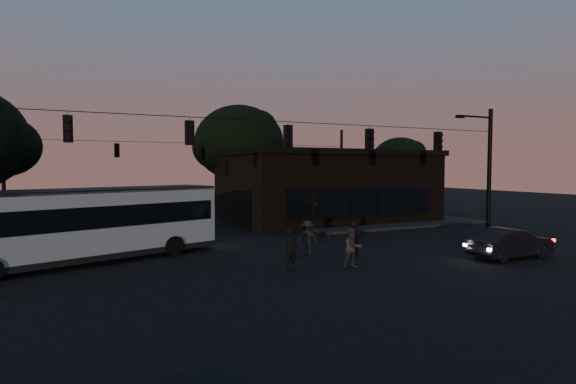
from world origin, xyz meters
name	(u,v)px	position (x,y,z in m)	size (l,w,h in m)	color
ground	(333,276)	(0.00, 0.00, 0.00)	(120.00, 120.00, 0.00)	black
sidewalk_far_right	(372,219)	(12.00, 14.00, 0.07)	(14.00, 10.00, 0.15)	black
building	(326,185)	(9.00, 15.97, 2.71)	(15.40, 10.41, 5.40)	black
tree_behind	(239,143)	(4.00, 22.00, 6.19)	(7.60, 7.60, 9.43)	black
tree_right	(400,162)	(18.00, 18.00, 4.63)	(5.20, 5.20, 6.86)	black
signal_rig_near	(288,160)	(0.00, 4.00, 4.45)	(26.24, 0.30, 7.50)	black
signal_rig_far	(199,166)	(0.00, 20.00, 4.20)	(26.24, 0.30, 7.50)	black
bus	(89,221)	(-8.29, 6.74, 1.80)	(11.63, 5.96, 3.20)	#85A1A9
car	(511,243)	(9.05, -0.60, 0.69)	(1.45, 4.16, 1.37)	black
pedestrian_a	(291,250)	(-1.13, 1.39, 0.86)	(0.63, 0.41, 1.71)	black
pedestrian_b	(353,248)	(1.41, 0.78, 0.82)	(0.80, 0.62, 1.64)	#373233
pedestrian_c	(354,240)	(2.62, 2.47, 0.82)	(0.97, 0.40, 1.65)	black
pedestrian_d	(307,238)	(1.03, 4.03, 0.81)	(1.05, 0.60, 1.62)	black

